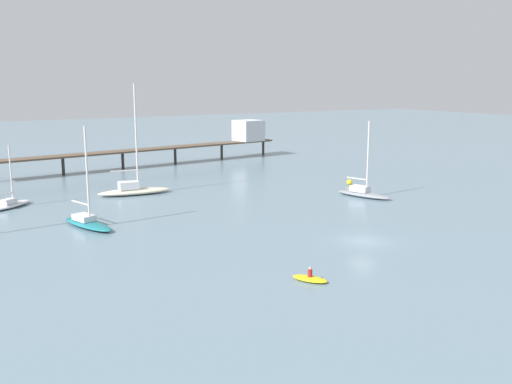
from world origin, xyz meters
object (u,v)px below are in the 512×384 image
sailboat_cream (134,189)px  sailboat_white (11,203)px  sailboat_gray (363,192)px  dinghy_yellow (310,278)px  mooring_buoy_mid (349,182)px  pier (213,137)px  sailboat_teal (87,221)px

sailboat_cream → sailboat_white: sailboat_cream is taller
sailboat_gray → sailboat_cream: bearing=146.2°
sailboat_white → dinghy_yellow: (15.99, -40.34, -0.32)m
mooring_buoy_mid → pier: bearing=97.9°
dinghy_yellow → mooring_buoy_mid: dinghy_yellow is taller
sailboat_cream → sailboat_gray: sailboat_cream is taller
pier → sailboat_cream: 36.52m
sailboat_gray → sailboat_white: sailboat_gray is taller
sailboat_white → sailboat_gray: bearing=-22.4°
pier → dinghy_yellow: 71.28m
sailboat_teal → sailboat_cream: size_ratio=0.72×
sailboat_teal → mooring_buoy_mid: sailboat_teal is taller
pier → sailboat_white: 48.87m
sailboat_teal → dinghy_yellow: 27.94m
dinghy_yellow → mooring_buoy_mid: bearing=46.1°
pier → dinghy_yellow: bearing=-110.6°
sailboat_white → dinghy_yellow: sailboat_white is taller
sailboat_gray → sailboat_teal: bearing=175.6°
sailboat_cream → dinghy_yellow: sailboat_cream is taller
mooring_buoy_mid → sailboat_cream: bearing=162.7°
pier → sailboat_white: bearing=-147.4°
sailboat_teal → sailboat_gray: size_ratio=1.05×
pier → dinghy_yellow: pier is taller
sailboat_gray → dinghy_yellow: (-25.69, -23.15, -0.45)m
pier → mooring_buoy_mid: 36.04m
sailboat_cream → sailboat_teal: bearing=-124.8°
sailboat_gray → mooring_buoy_mid: 9.07m
sailboat_teal → sailboat_gray: 36.24m
pier → mooring_buoy_mid: size_ratio=64.96×
pier → sailboat_teal: bearing=-131.1°
pier → sailboat_gray: 43.63m
pier → mooring_buoy_mid: bearing=-82.1°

